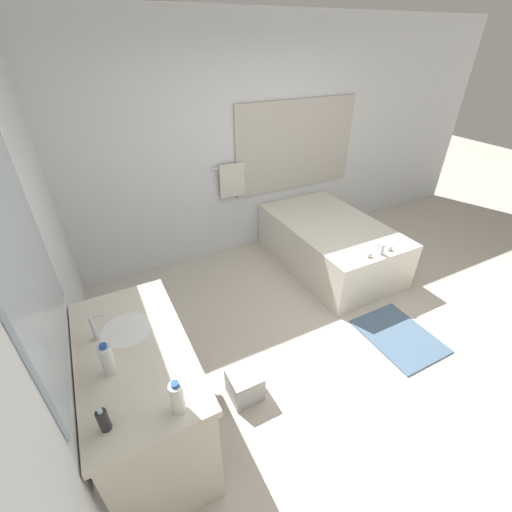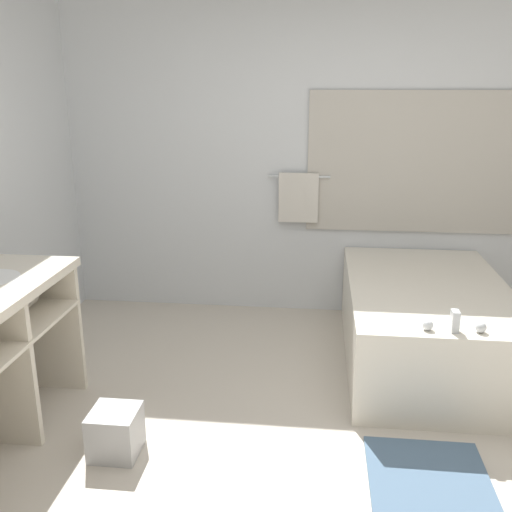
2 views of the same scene
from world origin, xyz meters
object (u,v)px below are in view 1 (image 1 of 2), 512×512
object	(u,v)px
soap_dispenser	(103,420)
waste_bin	(245,385)
bathtub	(330,241)
water_bottle_2	(177,397)
water_bottle_1	(108,359)

from	to	relation	value
soap_dispenser	waste_bin	bearing A→B (deg)	24.67
soap_dispenser	waste_bin	world-z (taller)	soap_dispenser
bathtub	water_bottle_2	size ratio (longest dim) A/B	8.45
bathtub	water_bottle_2	distance (m)	2.99
water_bottle_2	soap_dispenser	world-z (taller)	water_bottle_2
bathtub	water_bottle_2	world-z (taller)	water_bottle_2
water_bottle_1	waste_bin	distance (m)	1.20
bathtub	soap_dispenser	distance (m)	3.22
water_bottle_1	water_bottle_2	xyz separation A→B (m)	(0.27, -0.40, -0.00)
water_bottle_2	soap_dispenser	xyz separation A→B (m)	(-0.34, 0.06, -0.03)
water_bottle_2	soap_dispenser	size ratio (longest dim) A/B	1.31
bathtub	water_bottle_1	world-z (taller)	water_bottle_1
water_bottle_1	waste_bin	xyz separation A→B (m)	(0.85, 0.09, -0.85)
water_bottle_2	waste_bin	world-z (taller)	water_bottle_2
bathtub	water_bottle_2	xyz separation A→B (m)	(-2.35, -1.73, 0.65)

